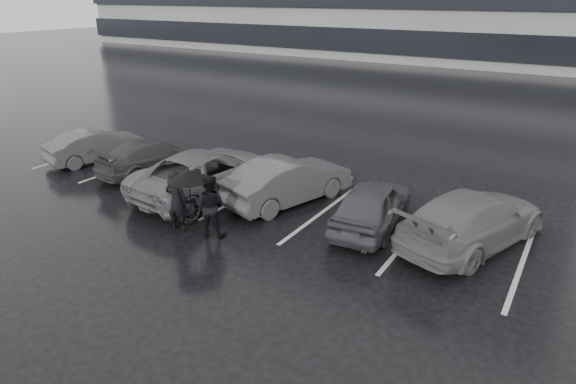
{
  "coord_description": "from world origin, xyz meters",
  "views": [
    {
      "loc": [
        6.82,
        -9.33,
        6.15
      ],
      "look_at": [
        0.28,
        1.0,
        1.1
      ],
      "focal_mm": 30.0,
      "sensor_mm": 36.0,
      "label": 1
    }
  ],
  "objects_px": {
    "car_main": "(372,204)",
    "car_west_b": "(207,172)",
    "pedestrian_left": "(177,201)",
    "car_east": "(473,219)",
    "pedestrian_right": "(210,206)",
    "car_west_a": "(289,180)",
    "car_west_d": "(96,145)",
    "car_west_c": "(151,156)"
  },
  "relations": [
    {
      "from": "car_west_b",
      "to": "car_west_d",
      "type": "distance_m",
      "value": 6.02
    },
    {
      "from": "car_west_a",
      "to": "car_west_d",
      "type": "height_order",
      "value": "car_west_a"
    },
    {
      "from": "pedestrian_right",
      "to": "car_west_b",
      "type": "bearing_deg",
      "value": -67.27
    },
    {
      "from": "car_main",
      "to": "car_east",
      "type": "bearing_deg",
      "value": -176.98
    },
    {
      "from": "car_east",
      "to": "car_west_d",
      "type": "bearing_deg",
      "value": 21.92
    },
    {
      "from": "car_main",
      "to": "car_west_a",
      "type": "height_order",
      "value": "car_west_a"
    },
    {
      "from": "pedestrian_left",
      "to": "pedestrian_right",
      "type": "height_order",
      "value": "pedestrian_left"
    },
    {
      "from": "pedestrian_left",
      "to": "car_east",
      "type": "bearing_deg",
      "value": -166.9
    },
    {
      "from": "car_east",
      "to": "pedestrian_left",
      "type": "bearing_deg",
      "value": 45.24
    },
    {
      "from": "car_east",
      "to": "pedestrian_left",
      "type": "xyz_separation_m",
      "value": [
        -7.1,
        -3.56,
        0.17
      ]
    },
    {
      "from": "car_west_c",
      "to": "car_east",
      "type": "xyz_separation_m",
      "value": [
        11.34,
        0.58,
        0.11
      ]
    },
    {
      "from": "car_main",
      "to": "car_east",
      "type": "relative_size",
      "value": 0.79
    },
    {
      "from": "pedestrian_right",
      "to": "car_main",
      "type": "bearing_deg",
      "value": -160.15
    },
    {
      "from": "car_west_b",
      "to": "car_west_c",
      "type": "height_order",
      "value": "car_west_b"
    },
    {
      "from": "car_west_b",
      "to": "pedestrian_right",
      "type": "distance_m",
      "value": 3.02
    },
    {
      "from": "car_west_c",
      "to": "pedestrian_right",
      "type": "height_order",
      "value": "pedestrian_right"
    },
    {
      "from": "car_west_d",
      "to": "car_east",
      "type": "xyz_separation_m",
      "value": [
        14.16,
        0.82,
        0.09
      ]
    },
    {
      "from": "car_main",
      "to": "car_west_c",
      "type": "relative_size",
      "value": 0.94
    },
    {
      "from": "car_west_c",
      "to": "car_west_d",
      "type": "height_order",
      "value": "car_west_d"
    },
    {
      "from": "car_east",
      "to": "car_west_c",
      "type": "bearing_deg",
      "value": 21.51
    },
    {
      "from": "car_west_b",
      "to": "car_west_a",
      "type": "bearing_deg",
      "value": -157.43
    },
    {
      "from": "pedestrian_left",
      "to": "pedestrian_right",
      "type": "distance_m",
      "value": 1.01
    },
    {
      "from": "car_west_d",
      "to": "pedestrian_left",
      "type": "xyz_separation_m",
      "value": [
        7.06,
        -2.74,
        0.26
      ]
    },
    {
      "from": "car_west_c",
      "to": "car_west_b",
      "type": "bearing_deg",
      "value": 179.49
    },
    {
      "from": "car_main",
      "to": "pedestrian_left",
      "type": "bearing_deg",
      "value": 28.26
    },
    {
      "from": "car_east",
      "to": "pedestrian_right",
      "type": "relative_size",
      "value": 2.81
    },
    {
      "from": "car_west_a",
      "to": "pedestrian_left",
      "type": "height_order",
      "value": "pedestrian_left"
    },
    {
      "from": "car_main",
      "to": "car_west_b",
      "type": "distance_m",
      "value": 5.55
    },
    {
      "from": "car_main",
      "to": "pedestrian_left",
      "type": "height_order",
      "value": "pedestrian_left"
    },
    {
      "from": "car_main",
      "to": "car_east",
      "type": "xyz_separation_m",
      "value": [
        2.64,
        0.45,
        0.05
      ]
    },
    {
      "from": "car_west_d",
      "to": "pedestrian_right",
      "type": "bearing_deg",
      "value": 176.81
    },
    {
      "from": "car_east",
      "to": "car_main",
      "type": "bearing_deg",
      "value": 28.28
    },
    {
      "from": "pedestrian_left",
      "to": "car_main",
      "type": "bearing_deg",
      "value": -158.62
    },
    {
      "from": "car_west_b",
      "to": "car_west_d",
      "type": "xyz_separation_m",
      "value": [
        -6.01,
        0.28,
        -0.13
      ]
    },
    {
      "from": "pedestrian_left",
      "to": "car_west_c",
      "type": "bearing_deg",
      "value": -48.73
    },
    {
      "from": "car_west_c",
      "to": "car_west_d",
      "type": "distance_m",
      "value": 2.84
    },
    {
      "from": "car_main",
      "to": "car_west_a",
      "type": "relative_size",
      "value": 0.89
    },
    {
      "from": "car_main",
      "to": "car_west_b",
      "type": "bearing_deg",
      "value": 0.03
    },
    {
      "from": "pedestrian_left",
      "to": "car_west_b",
      "type": "bearing_deg",
      "value": -80.45
    },
    {
      "from": "car_east",
      "to": "pedestrian_right",
      "type": "height_order",
      "value": "pedestrian_right"
    },
    {
      "from": "car_main",
      "to": "car_west_c",
      "type": "height_order",
      "value": "car_main"
    },
    {
      "from": "pedestrian_left",
      "to": "car_west_a",
      "type": "bearing_deg",
      "value": -128.3
    }
  ]
}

